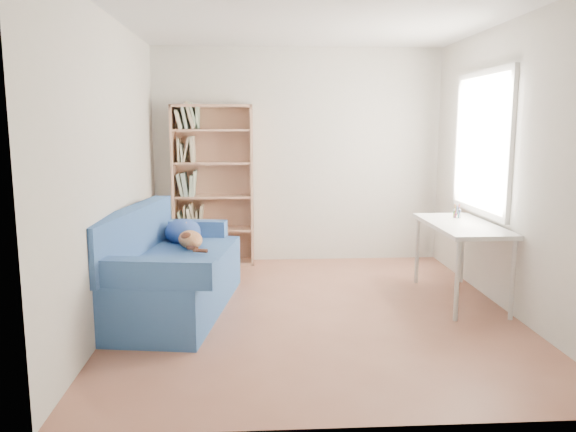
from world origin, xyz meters
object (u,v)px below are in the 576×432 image
Objects in this scene: desk at (462,230)px; sofa at (169,272)px; pen_cup at (457,212)px; bookshelf at (213,192)px.

sofa is at bearing -177.40° from desk.
pen_cup is (2.83, 0.45, 0.45)m from sofa.
desk is 0.36m from pen_cup.
pen_cup is (2.53, -1.25, -0.08)m from bookshelf.
desk is at bearing -102.00° from pen_cup.
sofa is at bearing -170.91° from pen_cup.
sofa is 2.78m from desk.
sofa is 1.06× the size of bookshelf.
bookshelf reaches higher than pen_cup.
desk is (2.76, 0.13, 0.33)m from sofa.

